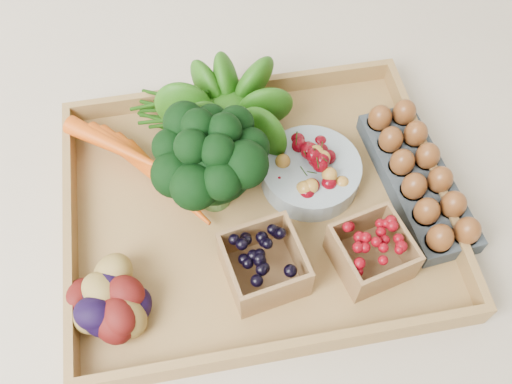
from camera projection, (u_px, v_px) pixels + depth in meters
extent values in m
plane|color=beige|center=(256.00, 213.00, 0.86)|extent=(4.00, 4.00, 0.00)
cube|color=#A57E45|center=(256.00, 210.00, 0.86)|extent=(0.55, 0.45, 0.01)
sphere|color=#1E470B|center=(228.00, 107.00, 0.86)|extent=(0.13, 0.13, 0.13)
cylinder|color=#8C9EA5|center=(310.00, 173.00, 0.86)|extent=(0.15, 0.15, 0.04)
cube|color=#374046|center=(417.00, 181.00, 0.86)|extent=(0.12, 0.27, 0.03)
cube|color=black|center=(264.00, 264.00, 0.76)|extent=(0.12, 0.12, 0.07)
cube|color=#6B040D|center=(372.00, 252.00, 0.78)|extent=(0.11, 0.11, 0.07)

